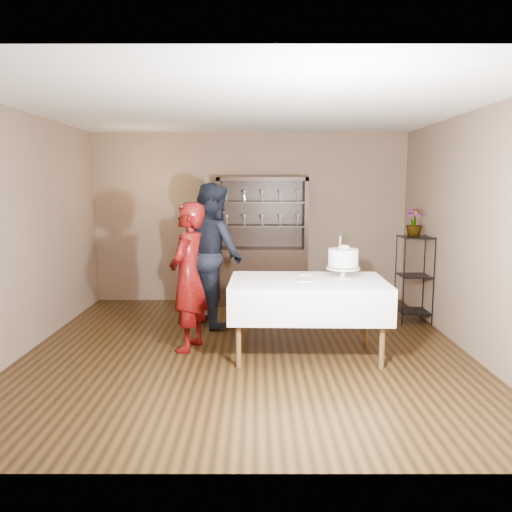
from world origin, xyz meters
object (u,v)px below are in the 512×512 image
object	(u,v)px
plant_etagere	(414,275)
cake_table	(307,298)
cake	(343,260)
woman	(188,277)
man	(213,254)
potted_plant	(414,223)
china_hutch	(262,263)

from	to	relation	value
plant_etagere	cake_table	xyz separation A→B (m)	(-1.61, -1.37, 0.00)
cake	woman	bearing A→B (deg)	176.88
cake_table	cake	size ratio (longest dim) A/B	3.36
plant_etagere	cake_table	distance (m)	2.11
man	potted_plant	size ratio (longest dim) A/B	5.09
china_hutch	woman	bearing A→B (deg)	-111.34
china_hutch	cake	world-z (taller)	china_hutch
cake_table	woman	world-z (taller)	woman
china_hutch	cake_table	world-z (taller)	china_hutch
woman	potted_plant	distance (m)	3.19
plant_etagere	man	world-z (taller)	man
woman	man	size ratio (longest dim) A/B	0.89
plant_etagere	potted_plant	world-z (taller)	potted_plant
plant_etagere	cake	world-z (taller)	cake
cake	potted_plant	bearing A→B (deg)	47.26
woman	cake_table	bearing A→B (deg)	97.38
cake_table	woman	xyz separation A→B (m)	(-1.34, 0.19, 0.20)
man	potted_plant	distance (m)	2.76
woman	cake	bearing A→B (deg)	102.52
cake_table	woman	bearing A→B (deg)	171.75
plant_etagere	potted_plant	xyz separation A→B (m)	(-0.03, 0.01, 0.72)
woman	cake	distance (m)	1.76
potted_plant	woman	bearing A→B (deg)	-158.03
cake_table	cake	world-z (taller)	cake
cake_table	potted_plant	size ratio (longest dim) A/B	4.58
cake	cake_table	bearing A→B (deg)	-166.13
cake_table	woman	size ratio (longest dim) A/B	1.02
plant_etagere	woman	size ratio (longest dim) A/B	0.71
china_hutch	cake_table	distance (m)	2.46
woman	china_hutch	bearing A→B (deg)	174.29
plant_etagere	china_hutch	bearing A→B (deg)	153.17
china_hutch	man	xyz separation A→B (m)	(-0.68, -1.12, 0.29)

